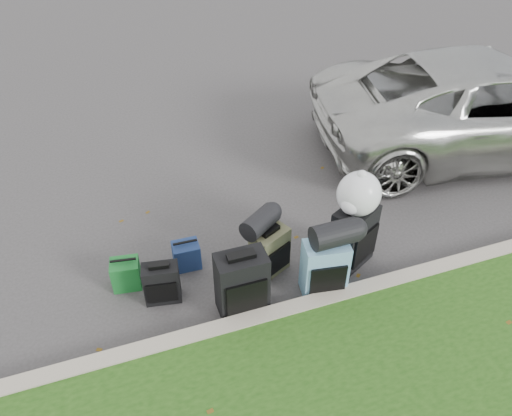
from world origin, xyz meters
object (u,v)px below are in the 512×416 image
object	(u,v)px
suv	(488,104)
tote_green	(126,274)
suitcase_large_black_right	(353,237)
suitcase_small_black	(162,283)
suitcase_large_black_left	(242,284)
suitcase_olive	(270,251)
tote_navy	(187,255)
suitcase_teal	(324,268)

from	to	relation	value
suv	tote_green	distance (m)	5.81
suv	tote_green	world-z (taller)	suv
suitcase_large_black_right	tote_green	bearing A→B (deg)	142.01
suitcase_small_black	suitcase_large_black_left	distance (m)	0.88
suitcase_small_black	suitcase_large_black_left	world-z (taller)	suitcase_large_black_left
suitcase_small_black	suitcase_large_black_left	bearing A→B (deg)	-18.26
suitcase_large_black_left	suitcase_olive	size ratio (longest dim) A/B	1.29
tote_green	tote_navy	bearing A→B (deg)	15.37
suv	suitcase_teal	distance (m)	4.16
suitcase_small_black	suitcase_olive	world-z (taller)	suitcase_olive
suitcase_small_black	suitcase_olive	distance (m)	1.24
suitcase_large_black_left	tote_navy	size ratio (longest dim) A/B	2.31
suitcase_teal	tote_navy	xyz separation A→B (m)	(-1.33, 0.87, -0.18)
suitcase_olive	tote_navy	distance (m)	0.97
suitcase_olive	suv	bearing A→B (deg)	-5.61
suitcase_small_black	suitcase_large_black_left	size ratio (longest dim) A/B	0.64
suitcase_small_black	suitcase_large_black_right	xyz separation A→B (m)	(2.18, -0.16, 0.15)
suitcase_large_black_right	tote_green	xyz separation A→B (m)	(-2.53, 0.48, -0.22)
suitcase_small_black	suitcase_olive	bearing A→B (deg)	11.14
suv	suitcase_large_black_right	bearing A→B (deg)	129.06
suitcase_large_black_left	suitcase_small_black	bearing A→B (deg)	152.42
suitcase_small_black	suitcase_large_black_right	bearing A→B (deg)	5.60
suv	suitcase_small_black	distance (m)	5.55
suitcase_small_black	tote_green	bearing A→B (deg)	146.03
tote_navy	suitcase_large_black_left	bearing A→B (deg)	-61.40
suv	suitcase_olive	size ratio (longest dim) A/B	9.02
suitcase_teal	tote_navy	world-z (taller)	suitcase_teal
suitcase_large_black_right	suitcase_large_black_left	bearing A→B (deg)	162.95
tote_green	suv	bearing A→B (deg)	20.60
tote_navy	suitcase_small_black	bearing A→B (deg)	-128.98
suitcase_small_black	suitcase_teal	bearing A→B (deg)	-5.39
tote_navy	suitcase_teal	bearing A→B (deg)	-31.14
suitcase_olive	suitcase_teal	xyz separation A→B (m)	(0.45, -0.49, 0.05)
suitcase_teal	tote_navy	size ratio (longest dim) A/B	2.08
suitcase_large_black_left	tote_green	xyz separation A→B (m)	(-1.11, 0.74, -0.20)
suitcase_teal	suitcase_large_black_right	world-z (taller)	suitcase_large_black_right
tote_green	tote_navy	size ratio (longest dim) A/B	1.07
suitcase_olive	tote_navy	size ratio (longest dim) A/B	1.79
suitcase_large_black_left	suitcase_large_black_right	bearing A→B (deg)	10.45
suitcase_small_black	suitcase_teal	xyz separation A→B (m)	(1.69, -0.45, 0.10)
suitcase_small_black	tote_navy	distance (m)	0.55
suitcase_olive	suitcase_large_black_right	distance (m)	0.97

